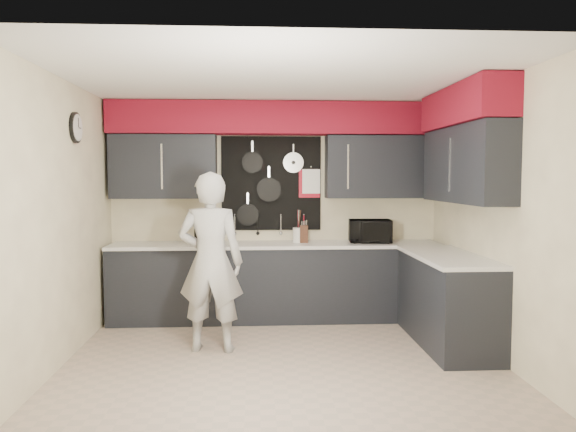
{
  "coord_description": "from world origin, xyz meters",
  "views": [
    {
      "loc": [
        -0.26,
        -5.17,
        1.71
      ],
      "look_at": [
        0.08,
        0.5,
        1.31
      ],
      "focal_mm": 35.0,
      "sensor_mm": 36.0,
      "label": 1
    }
  ],
  "objects": [
    {
      "name": "microwave",
      "position": [
        1.12,
        1.45,
        1.06
      ],
      "size": [
        0.52,
        0.37,
        0.27
      ],
      "primitive_type": "imported",
      "rotation": [
        0.0,
        0.0,
        -0.08
      ],
      "color": "black",
      "rests_on": "base_cabinets"
    },
    {
      "name": "back_wall_assembly",
      "position": [
        0.01,
        1.6,
        2.01
      ],
      "size": [
        4.0,
        0.36,
        2.6
      ],
      "color": "#F9EEC1",
      "rests_on": "ground"
    },
    {
      "name": "coffee_maker",
      "position": [
        -0.88,
        1.41,
        1.08
      ],
      "size": [
        0.19,
        0.23,
        0.32
      ],
      "rotation": [
        0.0,
        0.0,
        -0.11
      ],
      "color": "black",
      "rests_on": "base_cabinets"
    },
    {
      "name": "left_wall_assembly",
      "position": [
        -1.99,
        0.02,
        1.33
      ],
      "size": [
        0.05,
        3.5,
        2.6
      ],
      "color": "#F9EEC1",
      "rests_on": "ground"
    },
    {
      "name": "ground",
      "position": [
        0.0,
        0.0,
        0.0
      ],
      "size": [
        4.0,
        4.0,
        0.0
      ],
      "primitive_type": "plane",
      "color": "tan",
      "rests_on": "ground"
    },
    {
      "name": "right_wall_assembly",
      "position": [
        1.85,
        0.26,
        1.94
      ],
      "size": [
        0.36,
        3.5,
        2.6
      ],
      "color": "#F9EEC1",
      "rests_on": "ground"
    },
    {
      "name": "person",
      "position": [
        -0.69,
        0.28,
        0.88
      ],
      "size": [
        0.69,
        0.5,
        1.76
      ],
      "primitive_type": "imported",
      "rotation": [
        0.0,
        0.0,
        3.01
      ],
      "color": "beige",
      "rests_on": "ground"
    },
    {
      "name": "base_cabinets",
      "position": [
        0.49,
        1.13,
        0.46
      ],
      "size": [
        3.95,
        2.2,
        0.92
      ],
      "color": "black",
      "rests_on": "ground"
    },
    {
      "name": "knife_block",
      "position": [
        0.33,
        1.47,
        1.02
      ],
      "size": [
        0.11,
        0.11,
        0.21
      ],
      "primitive_type": "cube",
      "rotation": [
        0.0,
        0.0,
        -0.13
      ],
      "color": "#392012",
      "rests_on": "base_cabinets"
    },
    {
      "name": "utensil_crock",
      "position": [
        0.27,
        1.51,
        1.01
      ],
      "size": [
        0.14,
        0.14,
        0.18
      ],
      "primitive_type": "cylinder",
      "color": "white",
      "rests_on": "base_cabinets"
    }
  ]
}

